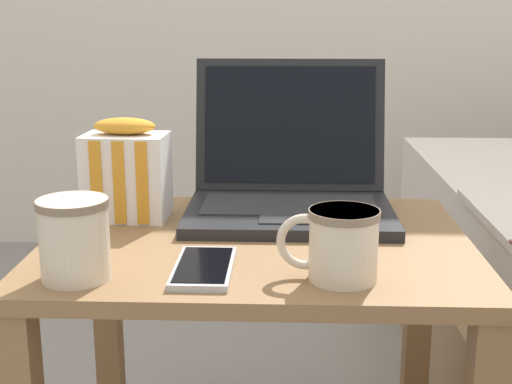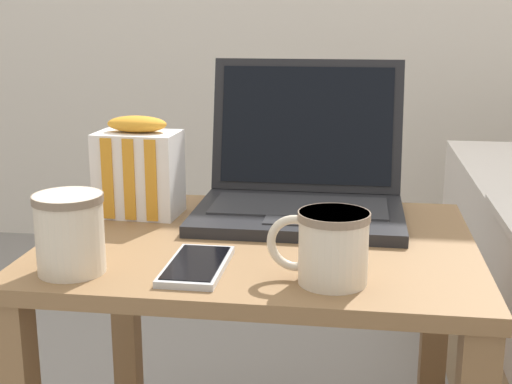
{
  "view_description": "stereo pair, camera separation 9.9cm",
  "coord_description": "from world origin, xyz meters",
  "px_view_note": "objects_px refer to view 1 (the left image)",
  "views": [
    {
      "loc": [
        0.04,
        -0.99,
        0.87
      ],
      "look_at": [
        0.0,
        -0.04,
        0.62
      ],
      "focal_mm": 50.0,
      "sensor_mm": 36.0,
      "label": 1
    },
    {
      "loc": [
        0.14,
        -0.98,
        0.87
      ],
      "look_at": [
        0.0,
        -0.04,
        0.62
      ],
      "focal_mm": 50.0,
      "sensor_mm": 36.0,
      "label": 2
    }
  ],
  "objects_px": {
    "mug_front_left": "(341,241)",
    "snack_bag": "(127,173)",
    "cell_phone": "(204,268)",
    "laptop": "(290,182)",
    "mug_front_right": "(74,234)"
  },
  "relations": [
    {
      "from": "snack_bag",
      "to": "mug_front_right",
      "type": "bearing_deg",
      "value": -91.56
    },
    {
      "from": "mug_front_left",
      "to": "snack_bag",
      "type": "xyz_separation_m",
      "value": [
        -0.32,
        0.26,
        0.02
      ]
    },
    {
      "from": "laptop",
      "to": "cell_phone",
      "type": "distance_m",
      "value": 0.31
    },
    {
      "from": "laptop",
      "to": "snack_bag",
      "type": "relative_size",
      "value": 2.03
    },
    {
      "from": "mug_front_left",
      "to": "mug_front_right",
      "type": "xyz_separation_m",
      "value": [
        -0.33,
        -0.01,
        0.01
      ]
    },
    {
      "from": "mug_front_left",
      "to": "cell_phone",
      "type": "xyz_separation_m",
      "value": [
        -0.17,
        0.02,
        -0.05
      ]
    },
    {
      "from": "laptop",
      "to": "snack_bag",
      "type": "distance_m",
      "value": 0.27
    },
    {
      "from": "mug_front_left",
      "to": "snack_bag",
      "type": "bearing_deg",
      "value": 140.87
    },
    {
      "from": "mug_front_right",
      "to": "snack_bag",
      "type": "height_order",
      "value": "snack_bag"
    },
    {
      "from": "snack_bag",
      "to": "mug_front_left",
      "type": "bearing_deg",
      "value": -39.13
    },
    {
      "from": "laptop",
      "to": "mug_front_left",
      "type": "relative_size",
      "value": 2.6
    },
    {
      "from": "mug_front_right",
      "to": "cell_phone",
      "type": "xyz_separation_m",
      "value": [
        0.16,
        0.03,
        -0.05
      ]
    },
    {
      "from": "laptop",
      "to": "mug_front_right",
      "type": "bearing_deg",
      "value": -130.22
    },
    {
      "from": "snack_bag",
      "to": "cell_phone",
      "type": "bearing_deg",
      "value": -58.18
    },
    {
      "from": "mug_front_left",
      "to": "snack_bag",
      "type": "relative_size",
      "value": 0.78
    }
  ]
}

